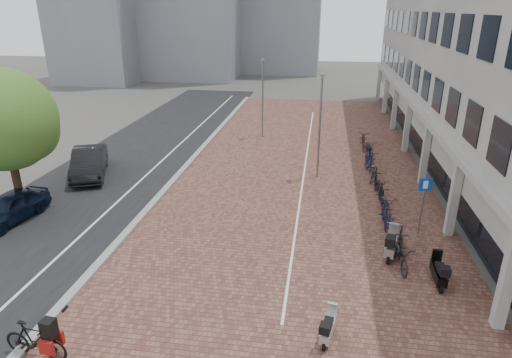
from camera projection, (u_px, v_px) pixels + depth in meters
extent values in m
plane|color=#474442|center=(232.00, 267.00, 16.73)|extent=(140.00, 140.00, 0.00)
cube|color=brown|center=(302.00, 165.00, 27.48)|extent=(14.50, 42.00, 0.04)
cube|color=black|center=(136.00, 157.00, 29.04)|extent=(8.00, 50.00, 0.03)
cube|color=gray|center=(193.00, 159.00, 28.46)|extent=(0.35, 42.00, 0.14)
cube|color=white|center=(165.00, 158.00, 28.75)|extent=(0.12, 44.00, 0.00)
cube|color=white|center=(305.00, 165.00, 27.44)|extent=(0.10, 30.00, 0.00)
cube|color=#ADADA8|center=(493.00, 21.00, 26.50)|extent=(8.00, 40.00, 13.00)
cube|color=black|center=(419.00, 128.00, 29.47)|extent=(0.15, 38.00, 3.20)
cube|color=#ADADA8|center=(420.00, 102.00, 28.86)|extent=(1.60, 38.00, 0.30)
cube|color=#ADADA8|center=(507.00, 280.00, 13.02)|extent=(0.35, 0.35, 3.40)
cube|color=#ADADA8|center=(454.00, 199.00, 18.54)|extent=(0.35, 0.35, 3.40)
cube|color=#ADADA8|center=(425.00, 155.00, 24.06)|extent=(0.35, 0.35, 3.40)
cube|color=#ADADA8|center=(407.00, 127.00, 29.58)|extent=(0.35, 0.35, 3.40)
cube|color=#ADADA8|center=(395.00, 108.00, 35.10)|extent=(0.35, 0.35, 3.40)
cube|color=#ADADA8|center=(386.00, 95.00, 40.62)|extent=(0.35, 0.35, 3.40)
cube|color=#ADADA8|center=(379.00, 84.00, 46.14)|extent=(0.35, 0.35, 3.40)
cube|color=gray|center=(96.00, 1.00, 55.39)|extent=(10.00, 10.00, 20.00)
imported|color=black|center=(9.00, 208.00, 20.12)|extent=(2.13, 4.18, 1.36)
imported|color=black|center=(89.00, 162.00, 25.56)|extent=(3.48, 5.21, 1.63)
imported|color=black|center=(35.00, 340.00, 12.22)|extent=(2.02, 0.74, 1.19)
cube|color=black|center=(31.00, 325.00, 12.03)|extent=(0.39, 0.36, 0.54)
cube|color=maroon|center=(27.00, 338.00, 12.23)|extent=(0.43, 0.16, 0.42)
cube|color=maroon|center=(42.00, 340.00, 12.17)|extent=(0.43, 0.16, 0.42)
cylinder|color=slate|center=(422.00, 209.00, 18.69)|extent=(0.07, 0.07, 2.43)
cube|color=#0C40A0|center=(426.00, 184.00, 18.24)|extent=(0.55, 0.16, 0.55)
cylinder|color=slate|center=(319.00, 128.00, 24.50)|extent=(0.12, 0.12, 5.91)
cylinder|color=slate|center=(263.00, 100.00, 32.50)|extent=(0.12, 0.12, 5.74)
cylinder|color=#382619|center=(17.00, 181.00, 20.98)|extent=(0.39, 0.39, 3.00)
sphere|color=#3C6422|center=(4.00, 120.00, 19.89)|extent=(4.71, 4.71, 4.71)
sphere|color=#3C6422|center=(26.00, 130.00, 20.64)|extent=(3.00, 3.00, 3.00)
imported|color=black|center=(400.00, 255.00, 16.57)|extent=(0.96, 2.05, 1.04)
imported|color=black|center=(401.00, 240.00, 17.60)|extent=(0.71, 1.80, 1.05)
imported|color=#121533|center=(392.00, 227.00, 18.69)|extent=(0.88, 2.03, 1.04)
imported|color=black|center=(385.00, 215.00, 19.77)|extent=(0.51, 1.75, 1.05)
imported|color=#222328|center=(386.00, 205.00, 20.80)|extent=(0.87, 2.03, 1.04)
imported|color=black|center=(382.00, 195.00, 21.86)|extent=(0.52, 1.75, 1.05)
imported|color=black|center=(380.00, 186.00, 22.92)|extent=(0.76, 2.00, 1.04)
imported|color=black|center=(376.00, 178.00, 23.99)|extent=(0.66, 1.79, 1.05)
imported|color=#4E4B47|center=(373.00, 171.00, 25.06)|extent=(1.09, 2.07, 1.04)
imported|color=#141937|center=(369.00, 164.00, 26.13)|extent=(0.75, 1.80, 1.05)
imported|color=black|center=(370.00, 158.00, 27.17)|extent=(0.98, 2.05, 1.04)
imported|color=#161F3E|center=(369.00, 153.00, 28.22)|extent=(0.82, 1.81, 1.05)
imported|color=black|center=(369.00, 148.00, 29.26)|extent=(0.93, 2.04, 1.04)
imported|color=#4E1E14|center=(363.00, 142.00, 30.36)|extent=(0.60, 1.78, 1.05)
imported|color=black|center=(363.00, 138.00, 31.41)|extent=(0.81, 2.01, 1.04)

